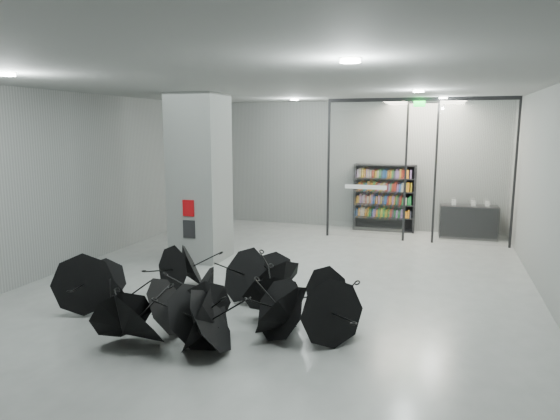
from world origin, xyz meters
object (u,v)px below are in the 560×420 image
(column, at_px, (200,178))
(umbrella_cluster, at_px, (216,306))
(bookshelf, at_px, (384,198))
(shop_counter, at_px, (468,222))

(column, xyz_separation_m, umbrella_cluster, (2.13, -3.73, -1.69))
(bookshelf, height_order, shop_counter, bookshelf)
(umbrella_cluster, bearing_deg, shop_counter, 62.59)
(shop_counter, distance_m, umbrella_cluster, 9.22)
(bookshelf, relative_size, shop_counter, 1.29)
(column, bearing_deg, umbrella_cluster, -60.28)
(bookshelf, distance_m, umbrella_cluster, 8.69)
(column, bearing_deg, bookshelf, 50.61)
(bookshelf, bearing_deg, column, -131.92)
(bookshelf, bearing_deg, umbrella_cluster, -104.33)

